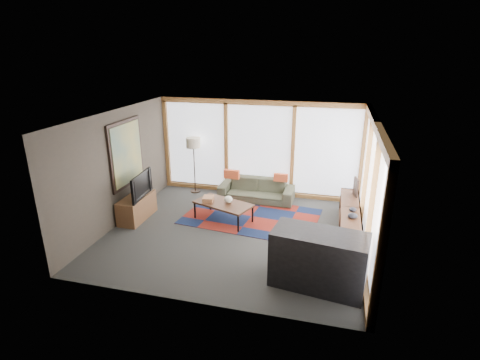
% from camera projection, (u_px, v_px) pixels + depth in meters
% --- Properties ---
extents(ground, '(5.50, 5.50, 0.00)m').
position_uv_depth(ground, '(236.00, 232.00, 8.31)').
color(ground, '#2B2B29').
rests_on(ground, ground).
extents(room_envelope, '(5.52, 5.02, 2.62)m').
position_uv_depth(room_envelope, '(264.00, 161.00, 8.19)').
color(room_envelope, '#3C352D').
rests_on(room_envelope, ground).
extents(rug, '(3.32, 2.33, 0.01)m').
position_uv_depth(rug, '(251.00, 216.00, 9.08)').
color(rug, maroon).
rests_on(rug, ground).
extents(sofa, '(1.98, 0.79, 0.58)m').
position_uv_depth(sofa, '(256.00, 190.00, 9.98)').
color(sofa, '#3E3E2E').
rests_on(sofa, ground).
extents(pillow_left, '(0.42, 0.15, 0.23)m').
position_uv_depth(pillow_left, '(232.00, 174.00, 9.96)').
color(pillow_left, '#CE4F28').
rests_on(pillow_left, sofa).
extents(pillow_right, '(0.37, 0.12, 0.20)m').
position_uv_depth(pillow_right, '(281.00, 178.00, 9.74)').
color(pillow_right, '#CE4F28').
rests_on(pillow_right, sofa).
extents(floor_lamp, '(0.39, 0.39, 1.57)m').
position_uv_depth(floor_lamp, '(194.00, 165.00, 10.39)').
color(floor_lamp, '#2E2117').
rests_on(floor_lamp, ground).
extents(coffee_table, '(1.49, 1.08, 0.45)m').
position_uv_depth(coffee_table, '(223.00, 212.00, 8.82)').
color(coffee_table, '#372115').
rests_on(coffee_table, ground).
extents(book_stack, '(0.29, 0.34, 0.10)m').
position_uv_depth(book_stack, '(208.00, 199.00, 8.85)').
color(book_stack, '#9A613C').
rests_on(book_stack, coffee_table).
extents(vase, '(0.20, 0.20, 0.17)m').
position_uv_depth(vase, '(228.00, 199.00, 8.72)').
color(vase, beige).
rests_on(vase, coffee_table).
extents(bookshelf, '(0.42, 2.33, 0.58)m').
position_uv_depth(bookshelf, '(349.00, 219.00, 8.29)').
color(bookshelf, '#372115').
rests_on(bookshelf, ground).
extents(bowl_a, '(0.22, 0.22, 0.10)m').
position_uv_depth(bowl_a, '(353.00, 216.00, 7.64)').
color(bowl_a, black).
rests_on(bowl_a, bookshelf).
extents(bowl_b, '(0.18, 0.18, 0.08)m').
position_uv_depth(bowl_b, '(353.00, 209.00, 7.96)').
color(bowl_b, black).
rests_on(bowl_b, bookshelf).
extents(shelf_picture, '(0.11, 0.33, 0.43)m').
position_uv_depth(shelf_picture, '(356.00, 187.00, 8.75)').
color(shelf_picture, black).
rests_on(shelf_picture, bookshelf).
extents(tv_console, '(0.47, 1.12, 0.56)m').
position_uv_depth(tv_console, '(137.00, 207.00, 8.90)').
color(tv_console, brown).
rests_on(tv_console, ground).
extents(television, '(0.21, 1.04, 0.59)m').
position_uv_depth(television, '(138.00, 185.00, 8.68)').
color(television, black).
rests_on(television, tv_console).
extents(bar_counter, '(1.66, 0.96, 1.00)m').
position_uv_depth(bar_counter, '(319.00, 260.00, 6.32)').
color(bar_counter, black).
rests_on(bar_counter, ground).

